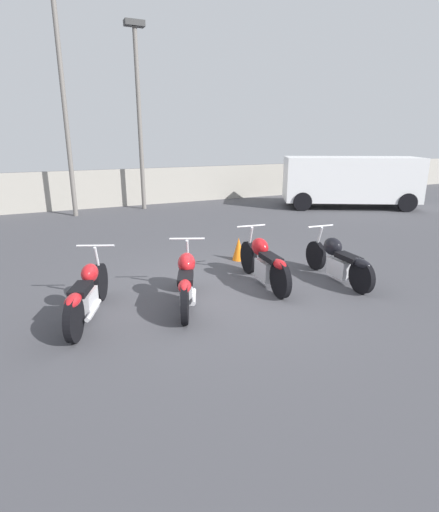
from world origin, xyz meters
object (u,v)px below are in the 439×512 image
motorcycle_slot_0 (87,294)px  motorcycle_slot_2 (264,262)px  light_pole_left (61,74)px  motorcycle_slot_3 (339,260)px  parked_van (350,180)px  traffic_cone_near (239,249)px  light_pole_right (138,101)px  motorcycle_slot_1 (187,280)px

motorcycle_slot_0 → motorcycle_slot_2: 3.24m
light_pole_left → motorcycle_slot_2: bearing=-74.4°
motorcycle_slot_0 → motorcycle_slot_3: motorcycle_slot_0 is taller
motorcycle_slot_2 → light_pole_left: bearing=111.9°
light_pole_left → parked_van: size_ratio=1.48×
motorcycle_slot_3 → traffic_cone_near: bearing=123.0°
light_pole_left → traffic_cone_near: (2.77, -7.20, -4.40)m
light_pole_right → motorcycle_slot_0: 10.57m
parked_van → traffic_cone_near: (-7.31, -4.43, -0.84)m
motorcycle_slot_3 → motorcycle_slot_1: bearing=-178.0°
light_pole_right → motorcycle_slot_3: size_ratio=3.21×
motorcycle_slot_2 → traffic_cone_near: motorcycle_slot_2 is taller
light_pole_left → parked_van: (10.08, -2.77, -3.56)m
motorcycle_slot_0 → parked_van: 12.52m
motorcycle_slot_1 → motorcycle_slot_3: bearing=20.3°
light_pole_right → motorcycle_slot_2: size_ratio=3.17×
light_pole_right → motorcycle_slot_3: bearing=-82.5°
motorcycle_slot_0 → motorcycle_slot_2: bearing=25.8°
light_pole_right → traffic_cone_near: light_pole_right is taller
motorcycle_slot_1 → traffic_cone_near: motorcycle_slot_1 is taller
motorcycle_slot_3 → parked_van: size_ratio=0.38×
light_pole_left → motorcycle_slot_1: size_ratio=4.15×
motorcycle_slot_2 → motorcycle_slot_3: size_ratio=1.01×
motorcycle_slot_2 → traffic_cone_near: (0.31, 1.61, -0.18)m
traffic_cone_near → motorcycle_slot_2: bearing=-100.9°
light_pole_left → traffic_cone_near: 8.88m
light_pole_right → motorcycle_slot_2: 9.86m
light_pole_right → motorcycle_slot_1: size_ratio=3.44×
light_pole_right → parked_van: light_pole_right is taller
motorcycle_slot_0 → parked_van: (10.86, 6.20, 0.68)m
motorcycle_slot_1 → motorcycle_slot_3: motorcycle_slot_1 is taller
motorcycle_slot_0 → motorcycle_slot_2: motorcycle_slot_2 is taller
motorcycle_slot_0 → motorcycle_slot_1: size_ratio=1.03×
traffic_cone_near → motorcycle_slot_0: bearing=-153.5°
light_pole_right → parked_van: (7.47, -3.16, -2.86)m
light_pole_right → motorcycle_slot_0: light_pole_right is taller
light_pole_left → motorcycle_slot_3: 10.89m
traffic_cone_near → parked_van: bearing=31.2°
light_pole_left → motorcycle_slot_2: light_pole_left is taller
light_pole_left → motorcycle_slot_1: (0.78, -9.11, -4.22)m
motorcycle_slot_3 → parked_van: (6.21, 6.48, 0.68)m
light_pole_right → parked_van: bearing=-22.9°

